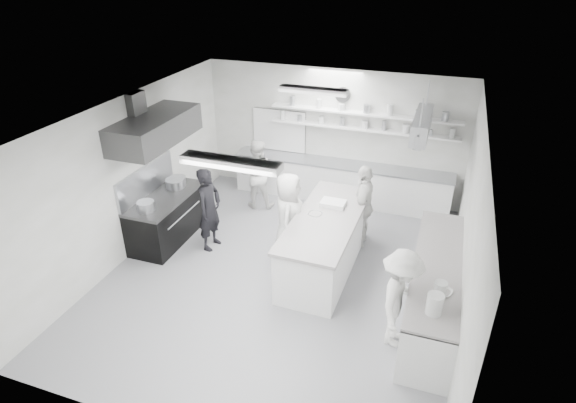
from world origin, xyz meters
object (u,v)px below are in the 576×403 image
(back_counter, at_px, (340,182))
(prep_island, at_px, (325,243))
(stove, at_px, (167,219))
(cook_stove, at_px, (209,209))
(cook_back, at_px, (257,174))
(right_counter, at_px, (434,289))

(back_counter, distance_m, prep_island, 2.74)
(back_counter, height_order, prep_island, prep_island)
(stove, xyz_separation_m, back_counter, (2.90, 2.80, 0.01))
(stove, xyz_separation_m, prep_island, (3.28, 0.08, 0.05))
(cook_stove, bearing_deg, cook_back, -1.30)
(stove, relative_size, right_counter, 0.55)
(stove, distance_m, cook_stove, 1.05)
(right_counter, xyz_separation_m, cook_stove, (-4.27, 0.61, 0.37))
(stove, distance_m, cook_back, 2.26)
(stove, relative_size, back_counter, 0.36)
(prep_island, relative_size, cook_back, 1.70)
(right_counter, relative_size, cook_back, 2.06)
(stove, distance_m, right_counter, 5.28)
(prep_island, relative_size, cook_stove, 1.63)
(prep_island, bearing_deg, cook_back, 140.37)
(prep_island, distance_m, cook_stove, 2.32)
(stove, bearing_deg, cook_back, 57.91)
(cook_stove, height_order, cook_back, cook_stove)
(right_counter, height_order, cook_stove, cook_stove)
(stove, height_order, back_counter, back_counter)
(back_counter, distance_m, cook_stove, 3.41)
(right_counter, distance_m, prep_island, 2.09)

